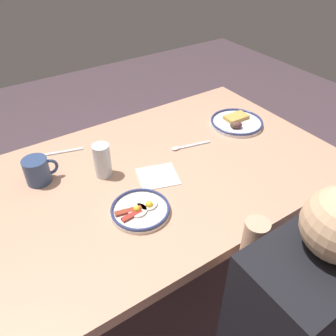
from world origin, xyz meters
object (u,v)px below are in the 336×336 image
at_px(coffee_mug, 37,170).
at_px(plate_near_main, 236,122).
at_px(paper_napkin, 158,176).
at_px(plate_center_pancakes, 140,210).
at_px(drinking_glass, 103,162).
at_px(tea_spoon, 186,147).
at_px(fork_near, 59,152).

bearing_deg(coffee_mug, plate_near_main, 173.65).
bearing_deg(paper_napkin, plate_center_pancakes, 40.56).
distance_m(plate_near_main, drinking_glass, 0.70).
distance_m(plate_center_pancakes, tea_spoon, 0.44).
height_order(plate_center_pancakes, coffee_mug, coffee_mug).
bearing_deg(plate_near_main, drinking_glass, -0.15).
bearing_deg(paper_napkin, fork_near, -54.13).
relative_size(drinking_glass, paper_napkin, 0.92).
bearing_deg(plate_near_main, tea_spoon, 3.81).
relative_size(plate_center_pancakes, paper_napkin, 1.39).
relative_size(plate_center_pancakes, coffee_mug, 1.62).
relative_size(paper_napkin, fork_near, 0.76).
xyz_separation_m(paper_napkin, fork_near, (0.27, -0.37, 0.00)).
distance_m(plate_center_pancakes, paper_napkin, 0.20).
bearing_deg(plate_near_main, coffee_mug, -6.35).
xyz_separation_m(plate_near_main, tea_spoon, (0.32, 0.02, -0.01)).
xyz_separation_m(coffee_mug, paper_napkin, (-0.39, 0.23, -0.05)).
bearing_deg(plate_center_pancakes, fork_near, -77.20).
xyz_separation_m(plate_center_pancakes, drinking_glass, (0.02, -0.26, 0.05)).
distance_m(coffee_mug, fork_near, 0.19).
xyz_separation_m(plate_near_main, plate_center_pancakes, (0.68, 0.26, -0.00)).
bearing_deg(drinking_glass, paper_napkin, 142.61).
distance_m(plate_center_pancakes, drinking_glass, 0.27).
height_order(drinking_glass, tea_spoon, drinking_glass).
height_order(coffee_mug, fork_near, coffee_mug).
distance_m(paper_napkin, tea_spoon, 0.24).
xyz_separation_m(plate_near_main, fork_near, (0.80, -0.24, -0.01)).
bearing_deg(tea_spoon, coffee_mug, -11.61).
xyz_separation_m(plate_near_main, drinking_glass, (0.70, -0.00, 0.05)).
height_order(plate_center_pancakes, paper_napkin, plate_center_pancakes).
relative_size(plate_center_pancakes, drinking_glass, 1.50).
distance_m(coffee_mug, drinking_glass, 0.25).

